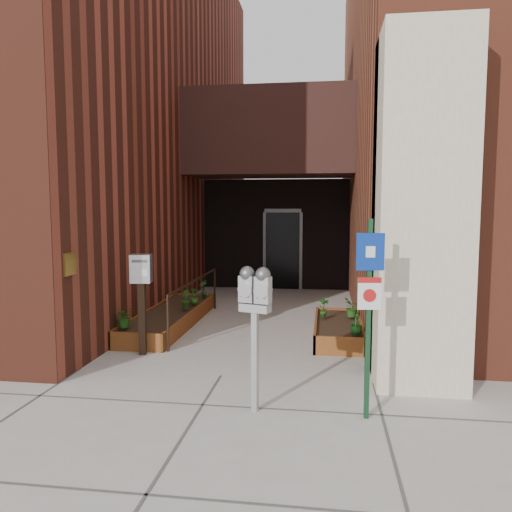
% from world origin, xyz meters
% --- Properties ---
extents(ground, '(80.00, 80.00, 0.00)m').
position_xyz_m(ground, '(0.00, 0.00, 0.00)').
color(ground, '#9E9991').
rests_on(ground, ground).
extents(architecture, '(20.00, 14.60, 10.00)m').
position_xyz_m(architecture, '(-0.18, 6.89, 4.98)').
color(architecture, maroon).
rests_on(architecture, ground).
extents(planter_left, '(0.90, 3.60, 0.30)m').
position_xyz_m(planter_left, '(-1.55, 2.70, 0.13)').
color(planter_left, brown).
rests_on(planter_left, ground).
extents(planter_right, '(0.80, 2.20, 0.30)m').
position_xyz_m(planter_right, '(1.60, 2.20, 0.13)').
color(planter_right, brown).
rests_on(planter_right, ground).
extents(handrail, '(0.04, 3.34, 0.90)m').
position_xyz_m(handrail, '(-1.05, 2.65, 0.75)').
color(handrail, black).
rests_on(handrail, ground).
extents(parking_meter, '(0.37, 0.23, 1.61)m').
position_xyz_m(parking_meter, '(0.62, -1.07, 1.25)').
color(parking_meter, '#A8A7AA').
rests_on(parking_meter, ground).
extents(sign_post, '(0.29, 0.08, 2.13)m').
position_xyz_m(sign_post, '(1.83, -1.10, 1.31)').
color(sign_post, '#153C1F').
rests_on(sign_post, ground).
extents(payment_dropbox, '(0.34, 0.27, 1.54)m').
position_xyz_m(payment_dropbox, '(-1.39, 0.80, 1.11)').
color(payment_dropbox, black).
rests_on(payment_dropbox, ground).
extents(shrub_left_a, '(0.43, 0.43, 0.35)m').
position_xyz_m(shrub_left_a, '(-1.85, 1.23, 0.47)').
color(shrub_left_a, '#23601B').
rests_on(shrub_left_a, planter_left).
extents(shrub_left_b, '(0.27, 0.27, 0.36)m').
position_xyz_m(shrub_left_b, '(-1.30, 2.81, 0.48)').
color(shrub_left_b, '#255117').
rests_on(shrub_left_b, planter_left).
extents(shrub_left_c, '(0.25, 0.25, 0.33)m').
position_xyz_m(shrub_left_c, '(-1.25, 3.27, 0.46)').
color(shrub_left_c, '#29631C').
rests_on(shrub_left_c, planter_left).
extents(shrub_left_d, '(0.27, 0.27, 0.37)m').
position_xyz_m(shrub_left_d, '(-1.25, 4.08, 0.48)').
color(shrub_left_d, '#18541A').
rests_on(shrub_left_d, planter_left).
extents(shrub_right_a, '(0.20, 0.20, 0.34)m').
position_xyz_m(shrub_right_a, '(1.85, 1.30, 0.47)').
color(shrub_right_a, '#19591A').
rests_on(shrub_right_a, planter_right).
extents(shrub_right_b, '(0.23, 0.23, 0.36)m').
position_xyz_m(shrub_right_b, '(1.35, 2.41, 0.48)').
color(shrub_right_b, '#1E5418').
rests_on(shrub_right_b, planter_right).
extents(shrub_right_c, '(0.31, 0.31, 0.34)m').
position_xyz_m(shrub_right_c, '(1.85, 2.51, 0.47)').
color(shrub_right_c, '#244F16').
rests_on(shrub_right_c, planter_right).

